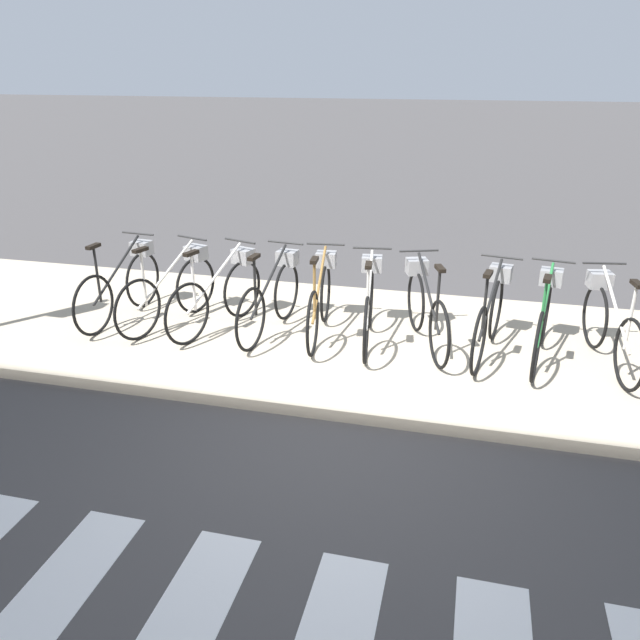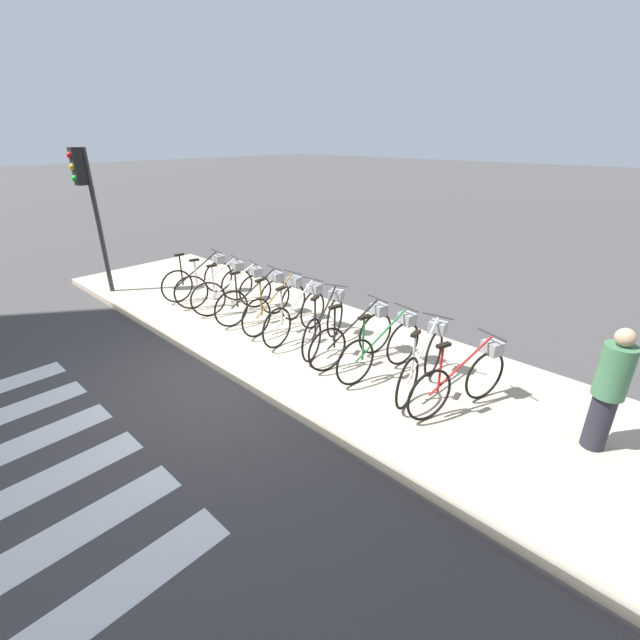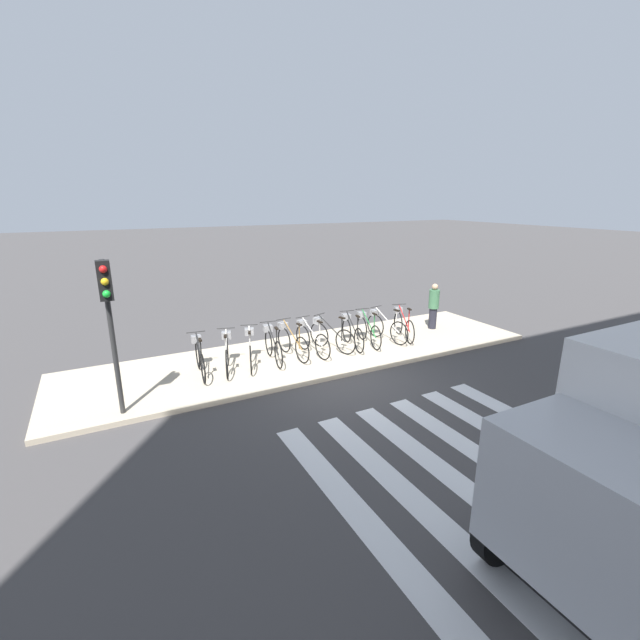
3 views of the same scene
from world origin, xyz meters
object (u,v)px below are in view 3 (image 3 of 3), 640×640
at_px(parked_bicycle_6, 330,334).
at_px(pedestrian, 434,305).
at_px(parked_bicycle_10, 403,324).
at_px(parked_bicycle_2, 250,349).
at_px(parked_bicycle_8, 367,329).
at_px(parked_bicycle_4, 291,341).
at_px(traffic_light, 108,306).
at_px(parked_bicycle_1, 227,352).
at_px(parked_bicycle_5, 311,338).
at_px(parked_bicycle_7, 352,331).
at_px(parked_bicycle_0, 200,357).
at_px(parked_bicycle_3, 272,344).
at_px(parked_bicycle_9, 385,326).

height_order(parked_bicycle_6, pedestrian, pedestrian).
bearing_deg(parked_bicycle_10, parked_bicycle_2, 179.90).
bearing_deg(parked_bicycle_8, parked_bicycle_6, 177.31).
relative_size(parked_bicycle_4, traffic_light, 0.55).
distance_m(parked_bicycle_1, parked_bicycle_4, 1.85).
height_order(parked_bicycle_1, pedestrian, pedestrian).
bearing_deg(parked_bicycle_10, pedestrian, 12.27).
height_order(parked_bicycle_10, pedestrian, pedestrian).
bearing_deg(pedestrian, parked_bicycle_5, -176.72).
bearing_deg(parked_bicycle_4, parked_bicycle_5, -3.72).
bearing_deg(pedestrian, parked_bicycle_4, -177.49).
bearing_deg(parked_bicycle_7, traffic_light, -167.14).
distance_m(parked_bicycle_0, parked_bicycle_3, 1.96).
relative_size(parked_bicycle_7, parked_bicycle_8, 1.00).
distance_m(parked_bicycle_2, parked_bicycle_9, 4.38).
bearing_deg(parked_bicycle_10, parked_bicycle_6, 177.76).
bearing_deg(parked_bicycle_6, parked_bicycle_5, -176.34).
bearing_deg(parked_bicycle_6, parked_bicycle_0, -178.75).
relative_size(parked_bicycle_7, pedestrian, 1.12).
xyz_separation_m(parked_bicycle_2, parked_bicycle_3, (0.64, 0.04, 0.00)).
distance_m(parked_bicycle_2, parked_bicycle_3, 0.65).
bearing_deg(parked_bicycle_2, parked_bicycle_8, 0.50).
relative_size(parked_bicycle_2, parked_bicycle_7, 0.97).
relative_size(parked_bicycle_2, parked_bicycle_4, 0.96).
bearing_deg(parked_bicycle_0, pedestrian, 2.28).
height_order(parked_bicycle_0, parked_bicycle_6, same).
relative_size(parked_bicycle_1, parked_bicycle_8, 0.98).
distance_m(parked_bicycle_9, traffic_light, 7.94).
height_order(parked_bicycle_7, parked_bicycle_10, same).
bearing_deg(parked_bicycle_3, parked_bicycle_2, -176.37).
bearing_deg(parked_bicycle_6, pedestrian, 3.22).
height_order(parked_bicycle_2, parked_bicycle_6, same).
bearing_deg(parked_bicycle_4, parked_bicycle_9, -0.48).
distance_m(parked_bicycle_1, parked_bicycle_8, 4.34).
relative_size(parked_bicycle_9, traffic_light, 0.54).
relative_size(parked_bicycle_8, parked_bicycle_9, 1.00).
relative_size(parked_bicycle_3, parked_bicycle_6, 1.05).
bearing_deg(traffic_light, parked_bicycle_1, 28.49).
bearing_deg(parked_bicycle_8, parked_bicycle_10, -1.81).
distance_m(parked_bicycle_1, parked_bicycle_6, 3.07).
bearing_deg(parked_bicycle_9, parked_bicycle_4, 179.52).
bearing_deg(parked_bicycle_7, parked_bicycle_8, -1.10).
xyz_separation_m(parked_bicycle_7, parked_bicycle_10, (1.87, -0.05, 0.00)).
height_order(parked_bicycle_2, parked_bicycle_10, same).
xyz_separation_m(parked_bicycle_1, parked_bicycle_10, (5.65, 0.00, 0.00)).
xyz_separation_m(parked_bicycle_0, parked_bicycle_3, (1.96, 0.03, 0.00)).
height_order(parked_bicycle_4, parked_bicycle_5, same).
height_order(parked_bicycle_3, parked_bicycle_4, same).
bearing_deg(parked_bicycle_6, parked_bicycle_8, -2.69).
height_order(parked_bicycle_3, pedestrian, pedestrian).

